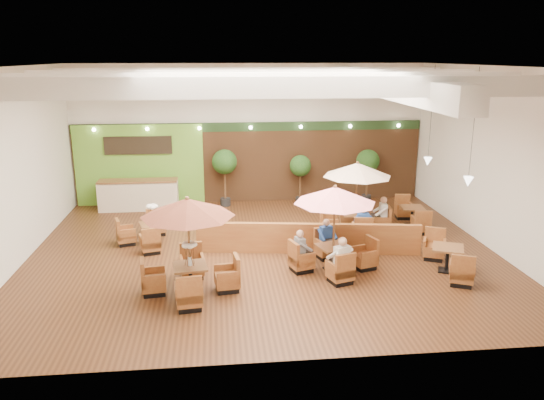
{
  "coord_description": "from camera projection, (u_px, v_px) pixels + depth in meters",
  "views": [
    {
      "loc": [
        -1.34,
        -15.11,
        5.8
      ],
      "look_at": [
        0.3,
        0.5,
        1.5
      ],
      "focal_mm": 35.0,
      "sensor_mm": 36.0,
      "label": 1
    }
  ],
  "objects": [
    {
      "name": "table_2",
      "position": [
        357.0,
        184.0,
        17.43
      ],
      "size": [
        2.46,
        2.46,
        2.47
      ],
      "rotation": [
        0.0,
        0.0,
        -0.15
      ],
      "color": "brown",
      "rests_on": "ground"
    },
    {
      "name": "table_1",
      "position": [
        334.0,
        212.0,
        14.38
      ],
      "size": [
        2.51,
        2.51,
        2.45
      ],
      "rotation": [
        0.0,
        0.0,
        0.31
      ],
      "color": "brown",
      "rests_on": "ground"
    },
    {
      "name": "diner_4",
      "position": [
        382.0,
        211.0,
        17.77
      ],
      "size": [
        0.34,
        0.4,
        0.79
      ],
      "rotation": [
        0.0,
        0.0,
        1.46
      ],
      "color": "silver",
      "rests_on": "ground"
    },
    {
      "name": "topiary_2",
      "position": [
        368.0,
        163.0,
        21.29
      ],
      "size": [
        0.93,
        0.93,
        2.16
      ],
      "color": "black",
      "rests_on": "ground"
    },
    {
      "name": "table_3",
      "position": [
        146.0,
        231.0,
        16.75
      ],
      "size": [
        1.67,
        2.4,
        1.45
      ],
      "rotation": [
        0.0,
        0.0,
        0.29
      ],
      "color": "brown",
      "rests_on": "ground"
    },
    {
      "name": "room",
      "position": [
        268.0,
        128.0,
        16.39
      ],
      "size": [
        14.04,
        14.0,
        5.52
      ],
      "color": "#381E0F",
      "rests_on": "ground"
    },
    {
      "name": "diner_0",
      "position": [
        341.0,
        255.0,
        13.77
      ],
      "size": [
        0.46,
        0.43,
        0.83
      ],
      "rotation": [
        0.0,
        0.0,
        0.41
      ],
      "color": "silver",
      "rests_on": "ground"
    },
    {
      "name": "diner_1",
      "position": [
        327.0,
        235.0,
        15.49
      ],
      "size": [
        0.4,
        0.37,
        0.73
      ],
      "rotation": [
        0.0,
        0.0,
        3.47
      ],
      "color": "#234998",
      "rests_on": "ground"
    },
    {
      "name": "topiary_1",
      "position": [
        300.0,
        168.0,
        21.05
      ],
      "size": [
        0.85,
        0.85,
        1.98
      ],
      "color": "black",
      "rests_on": "ground"
    },
    {
      "name": "diner_3",
      "position": [
        363.0,
        220.0,
        16.82
      ],
      "size": [
        0.38,
        0.32,
        0.75
      ],
      "rotation": [
        0.0,
        0.0,
        -0.1
      ],
      "color": "#234998",
      "rests_on": "ground"
    },
    {
      "name": "table_5",
      "position": [
        412.0,
        217.0,
        18.58
      ],
      "size": [
        0.85,
        2.34,
        0.86
      ],
      "rotation": [
        0.0,
        0.0,
        -0.11
      ],
      "color": "brown",
      "rests_on": "ground"
    },
    {
      "name": "diner_2",
      "position": [
        302.0,
        246.0,
        14.54
      ],
      "size": [
        0.34,
        0.4,
        0.75
      ],
      "rotation": [
        0.0,
        0.0,
        4.91
      ],
      "color": "slate",
      "rests_on": "ground"
    },
    {
      "name": "table_4",
      "position": [
        447.0,
        259.0,
        14.64
      ],
      "size": [
        1.07,
        2.59,
        0.91
      ],
      "rotation": [
        0.0,
        0.0,
        -0.42
      ],
      "color": "brown",
      "rests_on": "ground"
    },
    {
      "name": "service_counter",
      "position": [
        139.0,
        195.0,
        20.45
      ],
      "size": [
        3.0,
        0.75,
        1.18
      ],
      "color": "beige",
      "rests_on": "ground"
    },
    {
      "name": "topiary_0",
      "position": [
        225.0,
        164.0,
        20.69
      ],
      "size": [
        0.98,
        0.98,
        2.27
      ],
      "color": "black",
      "rests_on": "ground"
    },
    {
      "name": "booth_divider",
      "position": [
        308.0,
        238.0,
        15.96
      ],
      "size": [
        6.7,
        1.14,
        0.93
      ],
      "primitive_type": "cube",
      "rotation": [
        0.0,
        0.0,
        -0.14
      ],
      "color": "brown",
      "rests_on": "ground"
    },
    {
      "name": "table_0",
      "position": [
        188.0,
        228.0,
        12.99
      ],
      "size": [
        2.5,
        2.5,
        2.51
      ],
      "rotation": [
        0.0,
        0.0,
        0.13
      ],
      "color": "brown",
      "rests_on": "ground"
    }
  ]
}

